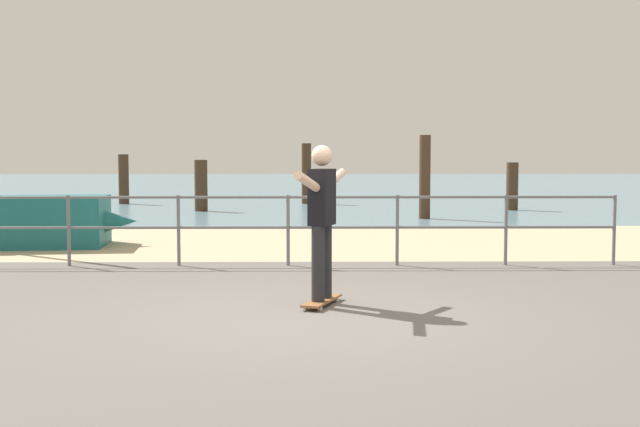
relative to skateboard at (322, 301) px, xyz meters
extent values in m
cube|color=#605B56|center=(0.00, -1.53, -0.07)|extent=(24.00, 10.00, 0.04)
cube|color=tan|center=(0.00, 6.47, -0.07)|extent=(24.00, 6.00, 0.04)
cube|color=slate|center=(0.00, 34.47, -0.07)|extent=(72.00, 50.00, 0.04)
cylinder|color=slate|center=(-3.63, 3.07, 0.46)|extent=(0.05, 0.05, 1.05)
cylinder|color=slate|center=(-2.03, 3.07, 0.46)|extent=(0.05, 0.05, 1.05)
cylinder|color=slate|center=(-0.44, 3.07, 0.46)|extent=(0.05, 0.05, 1.05)
cylinder|color=slate|center=(1.15, 3.07, 0.46)|extent=(0.05, 0.05, 1.05)
cylinder|color=slate|center=(2.74, 3.07, 0.46)|extent=(0.05, 0.05, 1.05)
cylinder|color=slate|center=(4.33, 3.07, 0.46)|extent=(0.05, 0.05, 1.05)
cylinder|color=slate|center=(-2.03, 3.07, 0.95)|extent=(12.74, 0.04, 0.04)
cylinder|color=slate|center=(-2.03, 3.07, 0.51)|extent=(12.74, 0.04, 0.04)
cone|color=#19666B|center=(-3.77, 5.71, 0.38)|extent=(1.17, 0.87, 0.77)
cube|color=brown|center=(0.00, 0.00, 0.00)|extent=(0.46, 0.82, 0.02)
cylinder|color=silver|center=(0.02, 0.29, -0.04)|extent=(0.05, 0.07, 0.06)
cylinder|color=silver|center=(0.17, 0.24, -0.04)|extent=(0.05, 0.07, 0.06)
cylinder|color=silver|center=(-0.17, -0.24, -0.04)|extent=(0.05, 0.07, 0.06)
cylinder|color=silver|center=(-0.02, -0.29, -0.04)|extent=(0.05, 0.07, 0.06)
cylinder|color=#26262B|center=(0.04, 0.11, 0.42)|extent=(0.14, 0.14, 0.80)
cylinder|color=#26262B|center=(-0.04, -0.11, 0.42)|extent=(0.14, 0.14, 0.80)
cube|color=black|center=(0.00, 0.00, 1.12)|extent=(0.31, 0.41, 0.60)
sphere|color=beige|center=(0.00, 0.00, 1.56)|extent=(0.22, 0.22, 0.22)
cylinder|color=beige|center=(0.15, 0.42, 1.30)|extent=(0.28, 0.55, 0.23)
cylinder|color=beige|center=(-0.15, -0.42, 1.30)|extent=(0.28, 0.55, 0.23)
cylinder|color=#422D1E|center=(-6.28, 17.83, 0.76)|extent=(0.34, 0.34, 1.66)
cylinder|color=#422D1E|center=(-3.25, 14.39, 0.68)|extent=(0.37, 0.37, 1.50)
cylinder|color=#422D1E|center=(-0.23, 17.87, 0.94)|extent=(0.32, 0.32, 2.02)
cylinder|color=#422D1E|center=(2.79, 11.58, 1.00)|extent=(0.29, 0.29, 2.14)
cylinder|color=#422D1E|center=(5.82, 14.67, 0.64)|extent=(0.35, 0.35, 1.42)
camera|label=1|loc=(-0.13, -8.39, 1.56)|focal=44.39mm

